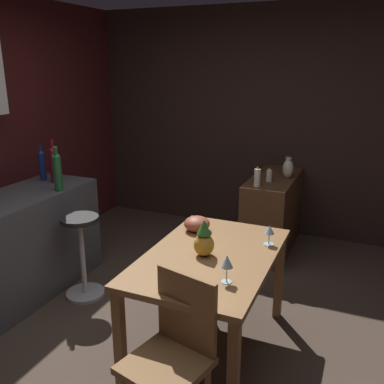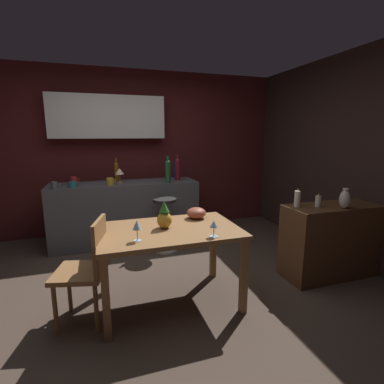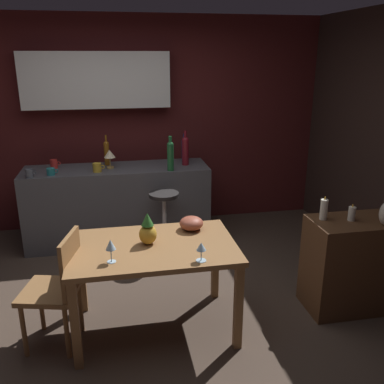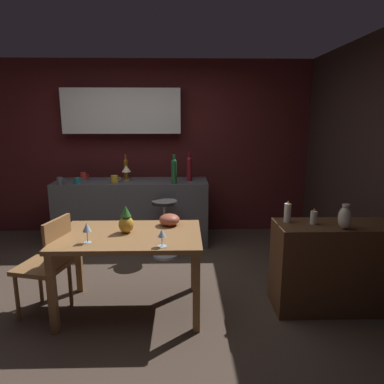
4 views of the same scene
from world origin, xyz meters
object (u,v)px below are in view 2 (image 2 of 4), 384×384
object	(u,v)px
wine_bottle_cobalt	(176,169)
wine_bottle_ruby	(178,168)
chair_near_window	(88,267)
fruit_bowl	(196,213)
cup_teal	(72,184)
vase_ceramic_ivory	(345,199)
sideboard_cabinet	(331,240)
pineapple_centerpiece	(164,217)
cup_slate	(54,185)
dining_table	(169,238)
wine_bottle_green	(168,170)
counter_lamp	(119,172)
wine_bottle_amber	(116,171)
cup_red	(74,180)
pillar_candle_tall	(318,201)
cup_mustard	(110,181)
pillar_candle_short	(297,199)
wine_glass_left	(137,226)
bar_stool	(165,223)
wine_glass_right	(214,225)

from	to	relation	value
wine_bottle_cobalt	wine_bottle_ruby	world-z (taller)	wine_bottle_ruby
chair_near_window	fruit_bowl	distance (m)	1.15
cup_teal	vase_ceramic_ivory	distance (m)	3.30
sideboard_cabinet	cup_teal	size ratio (longest dim) A/B	9.05
pineapple_centerpiece	cup_slate	distance (m)	1.88
dining_table	wine_bottle_green	size ratio (longest dim) A/B	3.30
sideboard_cabinet	counter_lamp	bearing A→B (deg)	140.74
wine_bottle_cobalt	wine_bottle_amber	world-z (taller)	wine_bottle_amber
wine_bottle_amber	sideboard_cabinet	bearing A→B (deg)	-41.33
dining_table	counter_lamp	size ratio (longest dim) A/B	5.88
wine_bottle_amber	vase_ceramic_ivory	bearing A→B (deg)	-43.36
cup_red	pillar_candle_tall	world-z (taller)	cup_red
sideboard_cabinet	wine_bottle_cobalt	bearing A→B (deg)	123.88
dining_table	fruit_bowl	xyz separation A→B (m)	(0.35, 0.24, 0.15)
cup_mustard	cup_red	size ratio (longest dim) A/B	1.12
cup_slate	pillar_candle_short	bearing A→B (deg)	-29.94
cup_mustard	pillar_candle_tall	distance (m)	2.67
wine_bottle_green	pillar_candle_short	bearing A→B (deg)	-54.08
wine_glass_left	pineapple_centerpiece	size ratio (longest dim) A/B	0.68
bar_stool	cup_slate	bearing A→B (deg)	168.41
wine_bottle_cobalt	cup_mustard	world-z (taller)	wine_bottle_cobalt
wine_bottle_green	pillar_candle_tall	distance (m)	2.03
wine_bottle_ruby	cup_red	world-z (taller)	wine_bottle_ruby
cup_teal	wine_glass_right	bearing A→B (deg)	-57.25
wine_bottle_cobalt	vase_ceramic_ivory	distance (m)	2.44
chair_near_window	pillar_candle_short	distance (m)	2.20
wine_bottle_amber	bar_stool	bearing A→B (deg)	-49.10
sideboard_cabinet	wine_glass_right	xyz separation A→B (m)	(-1.57, -0.31, 0.43)
wine_glass_right	cup_teal	size ratio (longest dim) A/B	1.17
pillar_candle_short	chair_near_window	bearing A→B (deg)	-176.49
bar_stool	wine_bottle_ruby	world-z (taller)	wine_bottle_ruby
bar_stool	counter_lamp	bearing A→B (deg)	137.29
wine_glass_right	counter_lamp	size ratio (longest dim) A/B	0.65
wine_bottle_cobalt	wine_bottle_ruby	bearing A→B (deg)	-94.37
dining_table	cup_red	size ratio (longest dim) A/B	11.05
wine_bottle_cobalt	pillar_candle_tall	distance (m)	2.21
wine_glass_right	wine_bottle_cobalt	distance (m)	2.27
wine_glass_left	cup_slate	xyz separation A→B (m)	(-0.82, 1.77, 0.08)
fruit_bowl	pillar_candle_tall	bearing A→B (deg)	-10.58
wine_glass_right	fruit_bowl	xyz separation A→B (m)	(0.04, 0.56, -0.05)
pineapple_centerpiece	cup_red	xyz separation A→B (m)	(-0.90, 1.86, 0.10)
wine_glass_right	wine_bottle_cobalt	world-z (taller)	wine_bottle_cobalt
cup_red	wine_bottle_ruby	bearing A→B (deg)	-4.68
wine_bottle_ruby	counter_lamp	world-z (taller)	wine_bottle_ruby
bar_stool	pillar_candle_short	xyz separation A→B (m)	(1.19, -1.20, 0.52)
wine_bottle_amber	cup_red	xyz separation A→B (m)	(-0.59, -0.04, -0.10)
cup_slate	counter_lamp	size ratio (longest dim) A/B	0.51
wine_glass_left	fruit_bowl	bearing A→B (deg)	34.92
counter_lamp	cup_slate	bearing A→B (deg)	-165.25
bar_stool	cup_teal	distance (m)	1.34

